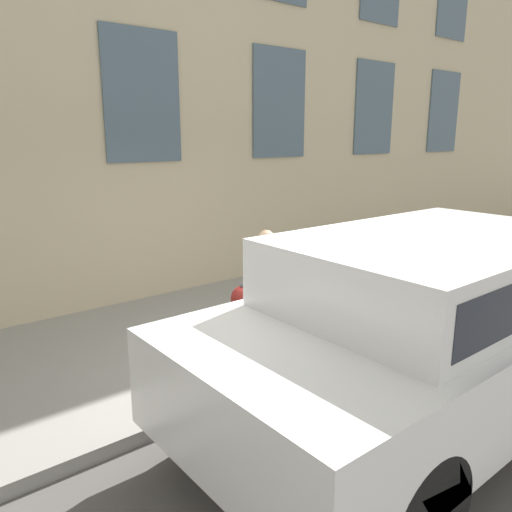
{
  "coord_description": "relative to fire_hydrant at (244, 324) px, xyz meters",
  "views": [
    {
      "loc": [
        -3.42,
        3.27,
        2.49
      ],
      "look_at": [
        0.74,
        -0.07,
        1.2
      ],
      "focal_mm": 35.0,
      "sensor_mm": 36.0,
      "label": 1
    }
  ],
  "objects": [
    {
      "name": "parked_truck_white_near",
      "position": [
        -1.67,
        -0.7,
        0.41
      ],
      "size": [
        2.01,
        4.47,
        1.7
      ],
      "color": "black",
      "rests_on": "ground_plane"
    },
    {
      "name": "person",
      "position": [
        0.58,
        -0.77,
        0.32
      ],
      "size": [
        0.31,
        0.2,
        1.27
      ],
      "rotation": [
        0.0,
        0.0,
        1.09
      ],
      "color": "#232328",
      "rests_on": "sidewalk"
    },
    {
      "name": "ground_plane",
      "position": [
        -0.45,
        -0.32,
        -0.58
      ],
      "size": [
        80.0,
        80.0,
        0.0
      ],
      "primitive_type": "plane",
      "color": "#514F4C"
    },
    {
      "name": "sidewalk",
      "position": [
        1.13,
        -0.32,
        -0.51
      ],
      "size": [
        3.15,
        60.0,
        0.13
      ],
      "color": "gray",
      "rests_on": "ground_plane"
    },
    {
      "name": "fire_hydrant",
      "position": [
        0.0,
        0.0,
        0.0
      ],
      "size": [
        0.36,
        0.47,
        0.87
      ],
      "color": "red",
      "rests_on": "sidewalk"
    }
  ]
}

